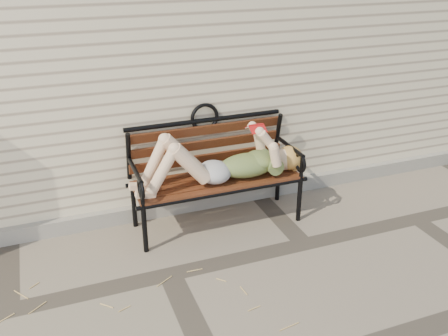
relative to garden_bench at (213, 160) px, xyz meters
name	(u,v)px	position (x,y,z in m)	size (l,w,h in m)	color
ground	(170,274)	(-0.65, -0.73, -0.62)	(80.00, 80.00, 0.00)	#786B5C
house_wall	(99,31)	(-0.65, 2.27, 0.88)	(8.00, 4.00, 3.00)	beige
foundation_strip	(144,212)	(-0.65, 0.24, -0.55)	(8.00, 0.10, 0.15)	gray
garden_bench	(213,160)	(0.00, 0.00, 0.00)	(1.71, 0.68, 1.11)	black
reading_woman	(220,162)	(0.01, -0.14, 0.04)	(1.62, 0.37, 0.51)	#093045
straw_scatter	(122,334)	(-1.14, -1.28, -0.62)	(2.94, 1.76, 0.01)	tan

